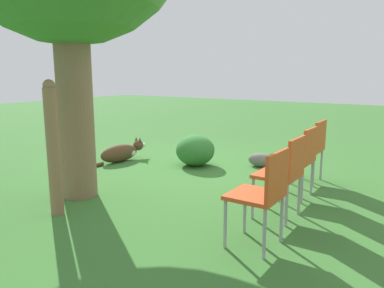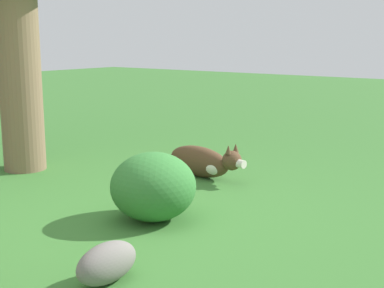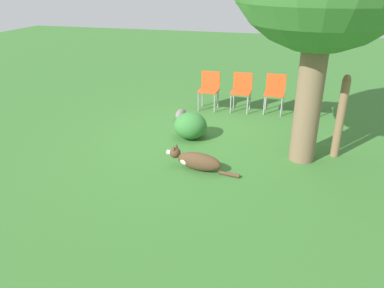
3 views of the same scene
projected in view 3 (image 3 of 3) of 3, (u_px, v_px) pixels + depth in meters
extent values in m
plane|color=#38702D|center=(218.00, 139.00, 7.20)|extent=(30.00, 30.00, 0.00)
cylinder|color=#7A6047|center=(310.00, 89.00, 5.90)|extent=(0.42, 0.42, 2.44)
ellipsoid|color=#513823|center=(199.00, 162.00, 5.98)|extent=(0.34, 0.78, 0.29)
ellipsoid|color=silver|center=(187.00, 160.00, 6.06)|extent=(0.24, 0.29, 0.18)
sphere|color=#513823|center=(175.00, 153.00, 6.10)|extent=(0.21, 0.21, 0.18)
cylinder|color=silver|center=(169.00, 152.00, 6.15)|extent=(0.09, 0.09, 0.08)
cone|color=#513823|center=(174.00, 148.00, 6.02)|extent=(0.06, 0.06, 0.08)
cone|color=#513823|center=(176.00, 145.00, 6.10)|extent=(0.06, 0.06, 0.08)
cylinder|color=#513823|center=(229.00, 174.00, 5.84)|extent=(0.11, 0.34, 0.06)
cylinder|color=#846647|center=(340.00, 119.00, 6.24)|extent=(0.14, 0.14, 1.35)
sphere|color=#846647|center=(347.00, 78.00, 5.96)|extent=(0.12, 0.12, 0.12)
cube|color=#D14C1E|center=(209.00, 91.00, 8.62)|extent=(0.43, 0.45, 0.04)
cube|color=#D14C1E|center=(211.00, 79.00, 8.70)|extent=(0.04, 0.44, 0.39)
cylinder|color=#99999E|center=(214.00, 103.00, 8.51)|extent=(0.03, 0.03, 0.44)
cylinder|color=#99999E|center=(198.00, 102.00, 8.61)|extent=(0.03, 0.03, 0.44)
cylinder|color=#99999E|center=(218.00, 99.00, 8.82)|extent=(0.03, 0.03, 0.44)
cylinder|color=#99999E|center=(202.00, 98.00, 8.92)|extent=(0.03, 0.03, 0.44)
cube|color=#D14C1E|center=(241.00, 92.00, 8.50)|extent=(0.43, 0.45, 0.04)
cube|color=#D14C1E|center=(243.00, 81.00, 8.58)|extent=(0.04, 0.44, 0.39)
cylinder|color=#99999E|center=(247.00, 105.00, 8.39)|extent=(0.03, 0.03, 0.44)
cylinder|color=#99999E|center=(231.00, 104.00, 8.49)|extent=(0.03, 0.03, 0.44)
cylinder|color=#99999E|center=(250.00, 101.00, 8.70)|extent=(0.03, 0.03, 0.44)
cylinder|color=#99999E|center=(234.00, 99.00, 8.80)|extent=(0.03, 0.03, 0.44)
cube|color=#D14C1E|center=(274.00, 94.00, 8.38)|extent=(0.43, 0.45, 0.04)
cube|color=#D14C1E|center=(276.00, 82.00, 8.46)|extent=(0.04, 0.44, 0.39)
cylinder|color=#99999E|center=(281.00, 107.00, 8.27)|extent=(0.03, 0.03, 0.44)
cylinder|color=#99999E|center=(264.00, 105.00, 8.37)|extent=(0.03, 0.03, 0.44)
cylinder|color=#99999E|center=(283.00, 102.00, 8.58)|extent=(0.03, 0.03, 0.44)
cylinder|color=#99999E|center=(266.00, 101.00, 8.68)|extent=(0.03, 0.03, 0.44)
cube|color=#D14C1E|center=(309.00, 95.00, 8.26)|extent=(0.43, 0.45, 0.04)
cube|color=#D14C1E|center=(310.00, 84.00, 8.35)|extent=(0.04, 0.44, 0.39)
cylinder|color=#99999E|center=(316.00, 109.00, 8.15)|extent=(0.03, 0.03, 0.44)
cylinder|color=#99999E|center=(298.00, 107.00, 8.25)|extent=(0.03, 0.03, 0.44)
cylinder|color=#99999E|center=(316.00, 104.00, 8.47)|extent=(0.03, 0.03, 0.44)
cylinder|color=#99999E|center=(299.00, 103.00, 8.57)|extent=(0.03, 0.03, 0.44)
ellipsoid|color=slate|center=(181.00, 115.00, 8.13)|extent=(0.41, 0.21, 0.23)
ellipsoid|color=#337533|center=(190.00, 126.00, 7.13)|extent=(0.63, 0.63, 0.51)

